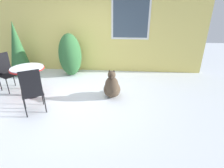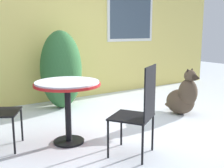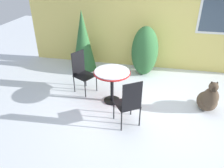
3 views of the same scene
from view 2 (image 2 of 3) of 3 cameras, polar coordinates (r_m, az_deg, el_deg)
name	(u,v)px [view 2 (image 2 of 3)]	position (r m, az deg, el deg)	size (l,w,h in m)	color
ground_plane	(135,128)	(4.06, 4.71, -8.99)	(16.00, 16.00, 0.00)	silver
house_wall	(72,26)	(5.75, -8.18, 11.57)	(8.00, 0.10, 2.87)	#E5D16B
shrub_left	(61,70)	(5.08, -10.31, 2.90)	(0.73, 0.77, 1.38)	#2D6033
patio_table	(67,92)	(3.43, -9.04, -1.62)	(0.81, 0.81, 0.77)	black
patio_chair_far_side	(139,109)	(3.06, 5.56, -5.09)	(0.59, 0.59, 1.01)	black
dog	(183,97)	(4.78, 14.25, -2.66)	(0.45, 0.71, 0.78)	#4C3D2D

